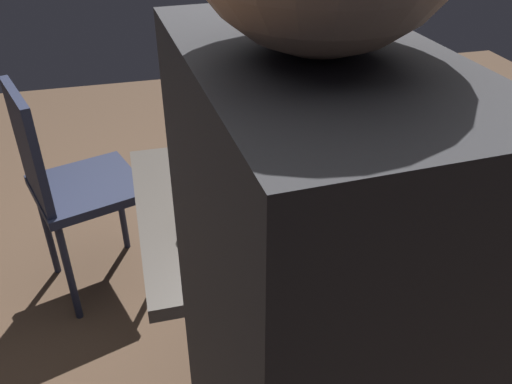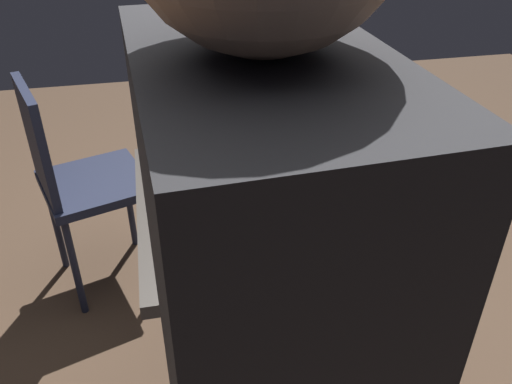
% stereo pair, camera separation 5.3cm
% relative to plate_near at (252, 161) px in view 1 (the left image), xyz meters
% --- Properties ---
extents(ground_plane, '(6.00, 6.00, 0.00)m').
position_rel_plate_near_xyz_m(ground_plane, '(0.19, -0.03, -0.76)').
color(ground_plane, '#4C3828').
extents(cafe_table, '(0.72, 0.64, 0.75)m').
position_rel_plate_near_xyz_m(cafe_table, '(0.19, -0.03, -0.19)').
color(cafe_table, black).
rests_on(cafe_table, ground_plane).
extents(plate_near, '(0.23, 0.23, 0.03)m').
position_rel_plate_near_xyz_m(plate_near, '(0.00, 0.00, 0.00)').
color(plate_near, white).
rests_on(plate_near, cafe_table).
extents(plate_far, '(0.19, 0.19, 0.03)m').
position_rel_plate_near_xyz_m(plate_far, '(0.28, 0.07, 0.00)').
color(plate_far, white).
rests_on(plate_far, cafe_table).
extents(beer_mug, '(0.09, 0.14, 0.17)m').
position_rel_plate_near_xyz_m(beer_mug, '(0.12, 0.17, 0.07)').
color(beer_mug, gold).
rests_on(beer_mug, cafe_table).
extents(beer_glass_small, '(0.05, 0.05, 0.11)m').
position_rel_plate_near_xyz_m(beer_glass_small, '(0.28, -0.22, 0.05)').
color(beer_glass_small, gold).
rests_on(beer_glass_small, cafe_table).
extents(salt_shaker, '(0.03, 0.03, 0.06)m').
position_rel_plate_near_xyz_m(salt_shaker, '(0.43, -0.05, 0.02)').
color(salt_shaker, silver).
rests_on(salt_shaker, cafe_table).
extents(cafe_chair, '(0.48, 0.48, 0.89)m').
position_rel_plate_near_xyz_m(cafe_chair, '(-0.44, -0.60, -0.24)').
color(cafe_chair, '#1E2338').
rests_on(cafe_chair, ground_plane).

